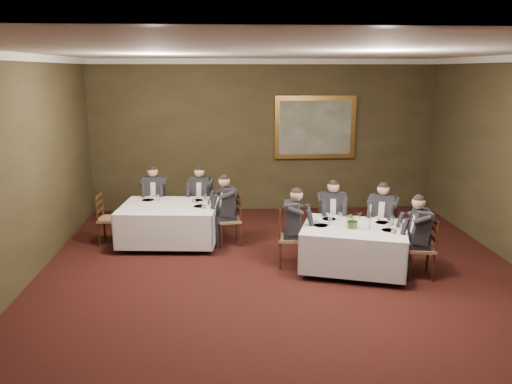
{
  "coord_description": "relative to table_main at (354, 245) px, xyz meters",
  "views": [
    {
      "loc": [
        -0.9,
        -6.54,
        3.25
      ],
      "look_at": [
        -0.37,
        2.02,
        1.15
      ],
      "focal_mm": 35.0,
      "sensor_mm": 36.0,
      "label": 1
    }
  ],
  "objects": [
    {
      "name": "diner_main_backleft",
      "position": [
        -0.18,
        0.94,
        0.06
      ],
      "size": [
        0.44,
        0.51,
        1.35
      ],
      "rotation": [
        0.0,
        0.0,
        3.06
      ],
      "color": "black",
      "rests_on": "chair_main_backleft"
    },
    {
      "name": "diner_main_endright",
      "position": [
        1.0,
        -0.31,
        0.06
      ],
      "size": [
        0.53,
        0.46,
        1.35
      ],
      "rotation": [
        0.0,
        0.0,
        1.43
      ],
      "color": "black",
      "rests_on": "chair_main_endright"
    },
    {
      "name": "crown_molding",
      "position": [
        -1.19,
        -1.11,
        2.99
      ],
      "size": [
        8.0,
        10.0,
        0.12
      ],
      "color": "white",
      "rests_on": "back_wall"
    },
    {
      "name": "chair_main_backright",
      "position": [
        0.68,
        0.68,
        -0.17
      ],
      "size": [
        0.59,
        0.58,
        1.0
      ],
      "rotation": [
        0.0,
        0.0,
        2.65
      ],
      "color": "#8B6347",
      "rests_on": "ground"
    },
    {
      "name": "back_wall",
      "position": [
        -1.19,
        3.89,
        1.3
      ],
      "size": [
        8.0,
        0.1,
        3.5
      ],
      "primitive_type": "cube",
      "color": "#312C18",
      "rests_on": "ground"
    },
    {
      "name": "diner_sec_endright",
      "position": [
        -2.04,
        1.44,
        0.06
      ],
      "size": [
        0.53,
        0.47,
        1.35
      ],
      "rotation": [
        0.0,
        0.0,
        1.72
      ],
      "color": "black",
      "rests_on": "chair_sec_endright"
    },
    {
      "name": "place_setting_table_second",
      "position": [
        -3.57,
        1.98,
        0.35
      ],
      "size": [
        0.33,
        0.31,
        0.14
      ],
      "color": "white",
      "rests_on": "table_second"
    },
    {
      "name": "diner_sec_backright",
      "position": [
        -2.6,
        2.41,
        0.06
      ],
      "size": [
        0.5,
        0.56,
        1.35
      ],
      "rotation": [
        0.0,
        0.0,
        2.91
      ],
      "color": "black",
      "rests_on": "chair_sec_backright"
    },
    {
      "name": "chair_sec_endright",
      "position": [
        -2.02,
        1.44,
        -0.17
      ],
      "size": [
        0.48,
        0.5,
        1.0
      ],
      "rotation": [
        0.0,
        0.0,
        1.72
      ],
      "color": "#8B6347",
      "rests_on": "ground"
    },
    {
      "name": "candlestick",
      "position": [
        0.23,
        -0.09,
        0.47
      ],
      "size": [
        0.06,
        0.06,
        0.41
      ],
      "color": "#C28C3B",
      "rests_on": "table_main"
    },
    {
      "name": "place_setting_table_main",
      "position": [
        -0.27,
        0.49,
        0.35
      ],
      "size": [
        0.33,
        0.31,
        0.14
      ],
      "color": "white",
      "rests_on": "table_main"
    },
    {
      "name": "chair_main_endleft",
      "position": [
        -1.01,
        0.31,
        -0.17
      ],
      "size": [
        0.47,
        0.49,
        1.0
      ],
      "rotation": [
        0.0,
        0.0,
        -1.69
      ],
      "color": "#8B6347",
      "rests_on": "ground"
    },
    {
      "name": "diner_main_backright",
      "position": [
        0.68,
        0.67,
        0.06
      ],
      "size": [
        0.58,
        0.61,
        1.35
      ],
      "rotation": [
        0.0,
        0.0,
        2.65
      ],
      "color": "black",
      "rests_on": "chair_main_backright"
    },
    {
      "name": "ceiling",
      "position": [
        -1.19,
        -1.11,
        3.05
      ],
      "size": [
        8.0,
        10.0,
        0.1
      ],
      "primitive_type": "cube",
      "color": "silver",
      "rests_on": "back_wall"
    },
    {
      "name": "chair_main_backleft",
      "position": [
        -0.17,
        0.95,
        -0.17
      ],
      "size": [
        0.47,
        0.45,
        1.0
      ],
      "rotation": [
        0.0,
        0.0,
        3.06
      ],
      "color": "#8B6347",
      "rests_on": "ground"
    },
    {
      "name": "diner_sec_backleft",
      "position": [
        -3.58,
        2.5,
        0.06
      ],
      "size": [
        0.43,
        0.49,
        1.35
      ],
      "rotation": [
        0.0,
        0.0,
        3.17
      ],
      "color": "black",
      "rests_on": "chair_sec_backleft"
    },
    {
      "name": "chair_main_endright",
      "position": [
        1.01,
        -0.31,
        -0.17
      ],
      "size": [
        0.48,
        0.5,
        1.0
      ],
      "rotation": [
        0.0,
        0.0,
        1.43
      ],
      "color": "#8B6347",
      "rests_on": "ground"
    },
    {
      "name": "centerpiece",
      "position": [
        -0.05,
        -0.06,
        0.47
      ],
      "size": [
        0.34,
        0.32,
        0.3
      ],
      "primitive_type": "imported",
      "rotation": [
        0.0,
        0.0,
        0.35
      ],
      "color": "#2D5926",
      "rests_on": "table_main"
    },
    {
      "name": "chair_sec_backleft",
      "position": [
        -3.58,
        2.51,
        -0.17
      ],
      "size": [
        0.45,
        0.43,
        1.0
      ],
      "rotation": [
        0.0,
        0.0,
        3.17
      ],
      "color": "#8B6347",
      "rests_on": "ground"
    },
    {
      "name": "chair_sec_backright",
      "position": [
        -2.6,
        2.42,
        -0.17
      ],
      "size": [
        0.53,
        0.51,
        1.0
      ],
      "rotation": [
        0.0,
        0.0,
        2.91
      ],
      "color": "#8B6347",
      "rests_on": "ground"
    },
    {
      "name": "painting",
      "position": [
        0.0,
        3.83,
        1.51
      ],
      "size": [
        1.88,
        0.09,
        1.45
      ],
      "color": "#B99043",
      "rests_on": "back_wall"
    },
    {
      "name": "chair_sec_endleft",
      "position": [
        -4.31,
        1.64,
        -0.17
      ],
      "size": [
        0.44,
        0.46,
        1.0
      ],
      "rotation": [
        0.0,
        0.0,
        -1.62
      ],
      "color": "#8B6347",
      "rests_on": "ground"
    },
    {
      "name": "ground",
      "position": [
        -1.19,
        -1.11,
        -0.45
      ],
      "size": [
        10.0,
        10.0,
        0.0
      ],
      "primitive_type": "plane",
      "color": "black",
      "rests_on": "ground"
    },
    {
      "name": "table_second",
      "position": [
        -3.17,
        1.54,
        0.0
      ],
      "size": [
        1.93,
        1.53,
        0.67
      ],
      "rotation": [
        0.0,
        0.0,
        -0.09
      ],
      "color": "black",
      "rests_on": "ground"
    },
    {
      "name": "table_main",
      "position": [
        0.0,
        0.0,
        0.0
      ],
      "size": [
        1.98,
        1.71,
        0.67
      ],
      "rotation": [
        0.0,
        0.0,
        -0.3
      ],
      "color": "black",
      "rests_on": "ground"
    },
    {
      "name": "diner_main_endleft",
      "position": [
        -1.0,
        0.31,
        0.06
      ],
      "size": [
        0.52,
        0.45,
        1.35
      ],
      "rotation": [
        0.0,
        0.0,
        -1.69
      ],
      "color": "black",
      "rests_on": "chair_main_endleft"
    }
  ]
}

